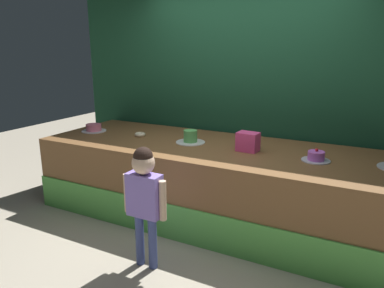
{
  "coord_description": "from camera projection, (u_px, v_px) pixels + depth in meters",
  "views": [
    {
      "loc": [
        1.43,
        -2.71,
        1.81
      ],
      "look_at": [
        -0.18,
        0.39,
        0.88
      ],
      "focal_mm": 33.32,
      "sensor_mm": 36.0,
      "label": 1
    }
  ],
  "objects": [
    {
      "name": "cake_center_right",
      "position": [
        316.0,
        157.0,
        3.27
      ],
      "size": [
        0.26,
        0.26,
        0.12
      ],
      "color": "silver",
      "rests_on": "stage_platform"
    },
    {
      "name": "stage_platform",
      "position": [
        217.0,
        183.0,
        3.88
      ],
      "size": [
        3.93,
        1.32,
        0.82
      ],
      "color": "brown",
      "rests_on": "ground_plane"
    },
    {
      "name": "donut",
      "position": [
        140.0,
        134.0,
        4.21
      ],
      "size": [
        0.13,
        0.13,
        0.04
      ],
      "primitive_type": "torus",
      "color": "beige",
      "rests_on": "stage_platform"
    },
    {
      "name": "cake_center_left",
      "position": [
        190.0,
        138.0,
        3.91
      ],
      "size": [
        0.32,
        0.32,
        0.14
      ],
      "color": "white",
      "rests_on": "stage_platform"
    },
    {
      "name": "curtain_backdrop",
      "position": [
        244.0,
        84.0,
        4.26
      ],
      "size": [
        4.68,
        0.08,
        2.83
      ],
      "primitive_type": "cube",
      "color": "#19472D",
      "rests_on": "ground_plane"
    },
    {
      "name": "cake_far_left",
      "position": [
        94.0,
        128.0,
        4.46
      ],
      "size": [
        0.3,
        0.3,
        0.09
      ],
      "color": "silver",
      "rests_on": "stage_platform"
    },
    {
      "name": "child_figure",
      "position": [
        144.0,
        191.0,
        2.91
      ],
      "size": [
        0.41,
        0.19,
        1.06
      ],
      "color": "#3F4C8C",
      "rests_on": "ground_plane"
    },
    {
      "name": "pink_box",
      "position": [
        248.0,
        142.0,
        3.58
      ],
      "size": [
        0.22,
        0.17,
        0.19
      ],
      "primitive_type": "cube",
      "rotation": [
        0.0,
        0.0,
        -0.08
      ],
      "color": "#F74992",
      "rests_on": "stage_platform"
    },
    {
      "name": "ground_plane",
      "position": [
        190.0,
        244.0,
        3.43
      ],
      "size": [
        12.0,
        12.0,
        0.0
      ],
      "primitive_type": "plane",
      "color": "#ADA38E"
    }
  ]
}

